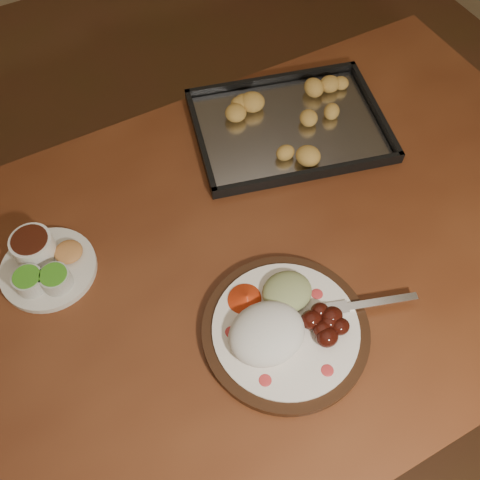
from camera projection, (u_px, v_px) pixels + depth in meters
ground at (173, 328)px, 1.75m from camera, size 4.00×4.00×0.00m
dining_table at (249, 280)px, 1.10m from camera, size 1.50×0.91×0.75m
dinner_plate at (283, 326)px, 0.92m from camera, size 0.39×0.29×0.07m
condiment_saucer at (44, 264)px, 0.99m from camera, size 0.18×0.18×0.06m
baking_tray at (289, 125)px, 1.19m from camera, size 0.48×0.40×0.04m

